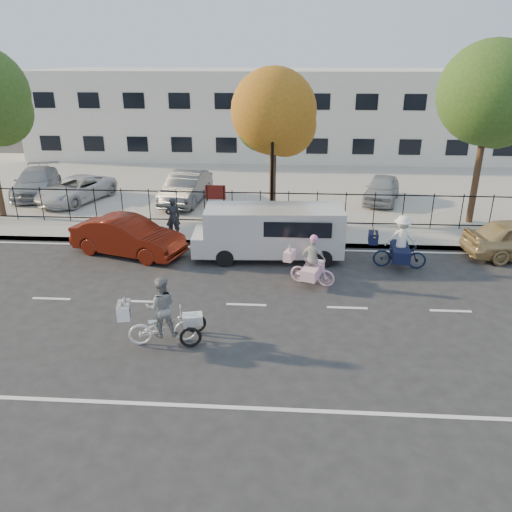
# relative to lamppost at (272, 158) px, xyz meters

# --- Properties ---
(ground) EXTENTS (120.00, 120.00, 0.00)m
(ground) POSITION_rel_lamppost_xyz_m (-0.50, -6.80, -3.11)
(ground) COLOR #333334
(road_markings) EXTENTS (60.00, 9.52, 0.01)m
(road_markings) POSITION_rel_lamppost_xyz_m (-0.50, -6.80, -3.11)
(road_markings) COLOR silver
(road_markings) RESTS_ON ground
(curb) EXTENTS (60.00, 0.10, 0.15)m
(curb) POSITION_rel_lamppost_xyz_m (-0.50, -1.75, -3.04)
(curb) COLOR #A8A399
(curb) RESTS_ON ground
(sidewalk) EXTENTS (60.00, 2.20, 0.15)m
(sidewalk) POSITION_rel_lamppost_xyz_m (-0.50, -0.70, -3.04)
(sidewalk) COLOR #A8A399
(sidewalk) RESTS_ON ground
(parking_lot) EXTENTS (60.00, 15.60, 0.15)m
(parking_lot) POSITION_rel_lamppost_xyz_m (-0.50, 8.20, -3.04)
(parking_lot) COLOR #A8A399
(parking_lot) RESTS_ON ground
(iron_fence) EXTENTS (58.00, 0.06, 1.50)m
(iron_fence) POSITION_rel_lamppost_xyz_m (-0.50, 0.40, -2.21)
(iron_fence) COLOR black
(iron_fence) RESTS_ON sidewalk
(building) EXTENTS (34.00, 10.00, 6.00)m
(building) POSITION_rel_lamppost_xyz_m (-0.50, 18.20, -0.11)
(building) COLOR silver
(building) RESTS_ON ground
(lamppost) EXTENTS (0.36, 0.36, 4.33)m
(lamppost) POSITION_rel_lamppost_xyz_m (0.00, 0.00, 0.00)
(lamppost) COLOR black
(lamppost) RESTS_ON sidewalk
(street_sign) EXTENTS (0.85, 0.06, 1.80)m
(street_sign) POSITION_rel_lamppost_xyz_m (-2.35, 0.00, -1.70)
(street_sign) COLOR black
(street_sign) RESTS_ON sidewalk
(zebra_trike) EXTENTS (2.15, 1.16, 1.84)m
(zebra_trike) POSITION_rel_lamppost_xyz_m (-2.45, -9.03, -2.40)
(zebra_trike) COLOR white
(zebra_trike) RESTS_ON ground
(unicorn_bike) EXTENTS (1.74, 1.26, 1.71)m
(unicorn_bike) POSITION_rel_lamppost_xyz_m (1.49, -5.22, -2.48)
(unicorn_bike) COLOR #FFC2DE
(unicorn_bike) RESTS_ON ground
(bull_bike) EXTENTS (2.07, 1.42, 1.90)m
(bull_bike) POSITION_rel_lamppost_xyz_m (4.58, -3.60, -2.36)
(bull_bike) COLOR #101A37
(bull_bike) RESTS_ON ground
(white_van) EXTENTS (5.46, 2.08, 1.91)m
(white_van) POSITION_rel_lamppost_xyz_m (0.09, -3.00, -2.06)
(white_van) COLOR silver
(white_van) RESTS_ON ground
(red_sedan) EXTENTS (4.54, 2.78, 1.41)m
(red_sedan) POSITION_rel_lamppost_xyz_m (-5.21, -3.00, -2.41)
(red_sedan) COLOR #59150A
(red_sedan) RESTS_ON ground
(pedestrian) EXTENTS (0.70, 0.60, 1.62)m
(pedestrian) POSITION_rel_lamppost_xyz_m (-3.87, -1.40, -2.15)
(pedestrian) COLOR black
(pedestrian) RESTS_ON sidewalk
(lot_car_a) EXTENTS (2.98, 4.97, 1.35)m
(lot_car_a) POSITION_rel_lamppost_xyz_m (-12.39, 4.55, -2.29)
(lot_car_a) COLOR #96999D
(lot_car_a) RESTS_ON parking_lot
(lot_car_b) EXTENTS (3.31, 4.82, 1.22)m
(lot_car_b) POSITION_rel_lamppost_xyz_m (-9.83, 3.45, -2.35)
(lot_car_b) COLOR silver
(lot_car_b) RESTS_ON parking_lot
(lot_car_c) EXTENTS (2.03, 4.61, 1.47)m
(lot_car_c) POSITION_rel_lamppost_xyz_m (-4.35, 3.67, -2.23)
(lot_car_c) COLOR #4F5357
(lot_car_c) RESTS_ON parking_lot
(lot_car_d) EXTENTS (2.49, 4.01, 1.28)m
(lot_car_d) POSITION_rel_lamppost_xyz_m (5.31, 4.47, -2.32)
(lot_car_d) COLOR #A4A7AB
(lot_car_d) RESTS_ON parking_lot
(tree_mid) EXTENTS (3.61, 3.59, 6.57)m
(tree_mid) POSITION_rel_lamppost_xyz_m (0.13, 1.46, 1.49)
(tree_mid) COLOR #442D1D
(tree_mid) RESTS_ON ground
(tree_east) EXTENTS (4.15, 4.15, 7.61)m
(tree_east) POSITION_rel_lamppost_xyz_m (8.77, 1.46, 2.21)
(tree_east) COLOR #442D1D
(tree_east) RESTS_ON ground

